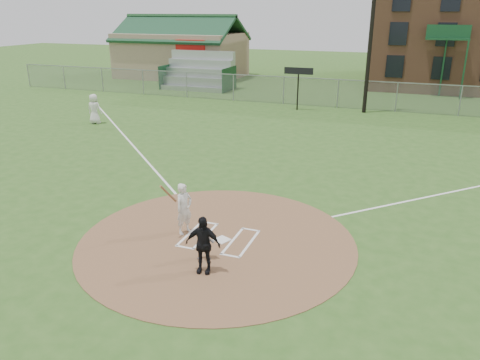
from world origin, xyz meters
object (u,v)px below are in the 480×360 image
(catcher, at_px, (206,243))
(umpire, at_px, (203,245))
(home_plate, at_px, (222,240))
(batter_at_plate, at_px, (184,209))
(ondeck_player, at_px, (94,109))

(catcher, xyz_separation_m, umpire, (0.21, -0.61, 0.30))
(home_plate, bearing_deg, batter_at_plate, 176.80)
(batter_at_plate, bearing_deg, ondeck_player, 135.92)
(home_plate, relative_size, catcher, 0.41)
(catcher, height_order, batter_at_plate, batter_at_plate)
(umpire, bearing_deg, ondeck_player, 126.03)
(umpire, relative_size, batter_at_plate, 0.91)
(ondeck_player, height_order, batter_at_plate, ondeck_player)
(ondeck_player, xyz_separation_m, batter_at_plate, (12.05, -11.67, -0.06))
(home_plate, xyz_separation_m, batter_at_plate, (-1.29, 0.07, 0.81))
(home_plate, bearing_deg, catcher, -89.15)
(catcher, bearing_deg, umpire, -91.07)
(home_plate, height_order, batter_at_plate, batter_at_plate)
(home_plate, height_order, ondeck_player, ondeck_player)
(home_plate, distance_m, batter_at_plate, 1.53)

